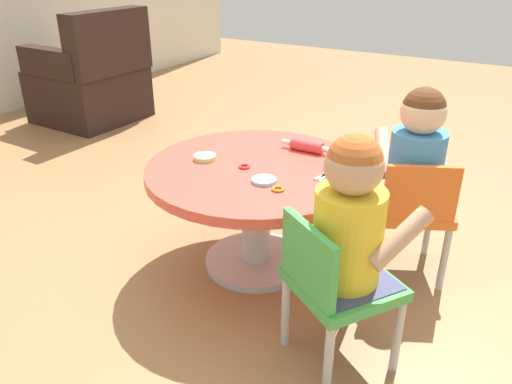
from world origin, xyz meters
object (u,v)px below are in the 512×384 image
(seated_child_left, at_px, (351,217))
(child_chair_right, at_px, (411,210))
(armchair_dark, at_px, (92,81))
(seated_child_right, at_px, (417,153))
(craft_table, at_px, (256,191))
(child_chair_left, at_px, (334,284))
(craft_scissors, at_px, (329,173))
(rolling_pin, at_px, (307,146))

(seated_child_left, relative_size, child_chair_right, 0.95)
(armchair_dark, bearing_deg, seated_child_left, -118.26)
(child_chair_right, bearing_deg, armchair_dark, 72.60)
(child_chair_right, xyz_separation_m, seated_child_right, (0.04, 0.02, 0.23))
(craft_table, height_order, seated_child_right, seated_child_right)
(craft_table, height_order, child_chair_right, child_chair_right)
(child_chair_left, bearing_deg, armchair_dark, 60.99)
(child_chair_right, bearing_deg, craft_scissors, 120.20)
(seated_child_right, height_order, rolling_pin, seated_child_right)
(seated_child_left, xyz_separation_m, seated_child_right, (0.62, -0.03, 0.00))
(child_chair_right, relative_size, seated_child_right, 1.05)
(rolling_pin, height_order, craft_scissors, rolling_pin)
(craft_table, height_order, armchair_dark, armchair_dark)
(child_chair_right, xyz_separation_m, rolling_pin, (-0.00, 0.47, 0.18))
(craft_table, bearing_deg, child_chair_left, -126.14)
(craft_table, xyz_separation_m, child_chair_right, (0.25, -0.57, -0.05))
(craft_table, distance_m, craft_scissors, 0.31)
(seated_child_left, bearing_deg, seated_child_right, -2.53)
(seated_child_left, distance_m, armchair_dark, 3.04)
(armchair_dark, bearing_deg, child_chair_right, -107.40)
(armchair_dark, relative_size, rolling_pin, 3.69)
(seated_child_left, bearing_deg, child_chair_left, 147.06)
(child_chair_left, xyz_separation_m, seated_child_left, (0.03, -0.02, 0.23))
(craft_table, relative_size, craft_scissors, 6.41)
(child_chair_left, distance_m, seated_child_right, 0.69)
(rolling_pin, bearing_deg, seated_child_right, -85.14)
(craft_scissors, bearing_deg, armchair_dark, 67.16)
(craft_table, xyz_separation_m, child_chair_left, (-0.37, -0.50, -0.05))
(child_chair_left, bearing_deg, rolling_pin, 33.00)
(craft_scissors, bearing_deg, seated_child_right, -53.12)
(child_chair_left, xyz_separation_m, rolling_pin, (0.62, 0.40, 0.18))
(rolling_pin, bearing_deg, seated_child_left, -144.09)
(child_chair_left, xyz_separation_m, armchair_dark, (1.47, 2.65, 0.00))
(craft_table, bearing_deg, rolling_pin, -22.60)
(child_chair_left, xyz_separation_m, child_chair_right, (0.62, -0.07, 0.00))
(child_chair_left, bearing_deg, child_chair_right, -6.20)
(child_chair_right, distance_m, craft_scissors, 0.37)
(seated_child_right, xyz_separation_m, armchair_dark, (0.82, 2.70, -0.22))
(craft_table, relative_size, child_chair_left, 1.65)
(seated_child_left, height_order, child_chair_right, seated_child_left)
(seated_child_right, relative_size, rolling_pin, 2.21)
(craft_table, height_order, craft_scissors, craft_scissors)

